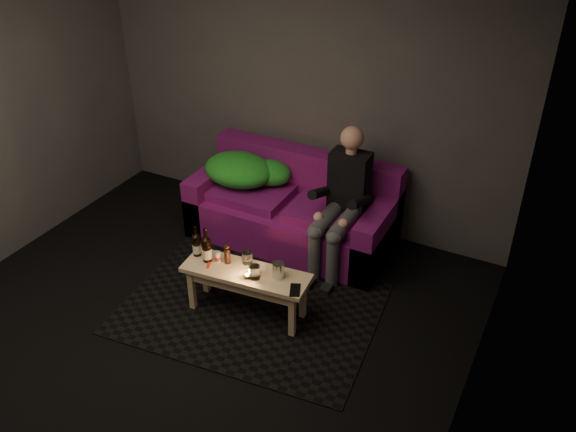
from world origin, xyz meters
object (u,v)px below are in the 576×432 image
Objects in this scene: person at (342,199)px; steel_cup at (278,270)px; beer_bottle_b at (207,249)px; coffee_table at (246,279)px; beer_bottle_a at (197,245)px; sofa at (294,211)px.

person is 0.94m from steel_cup.
beer_bottle_b is 2.37× the size of steel_cup.
coffee_table is 3.45× the size of beer_bottle_b.
coffee_table is 0.38m from beer_bottle_b.
person reaches higher than coffee_table.
beer_bottle_a is 0.70m from steel_cup.
sofa is 1.17m from beer_bottle_a.
beer_bottle_a is at bearing 166.07° from beer_bottle_b.
sofa is at bearing 97.94° from coffee_table.
steel_cup is (0.41, -1.07, 0.18)m from sofa.
person is at bearing 49.71° from beer_bottle_a.
steel_cup is (-0.11, -0.92, -0.17)m from person.
beer_bottle_b is (0.11, -0.03, 0.01)m from beer_bottle_a.
coffee_table is 0.48m from beer_bottle_a.
coffee_table is (0.16, -1.12, 0.05)m from sofa.
person is at bearing -15.91° from sofa.
beer_bottle_a is at bearing -104.69° from sofa.
person is at bearing 54.71° from beer_bottle_b.
sofa is 7.05× the size of beer_bottle_a.
person is (0.52, -0.15, 0.35)m from sofa.
sofa is 1.13m from coffee_table.
beer_bottle_b is at bearing -176.82° from coffee_table.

